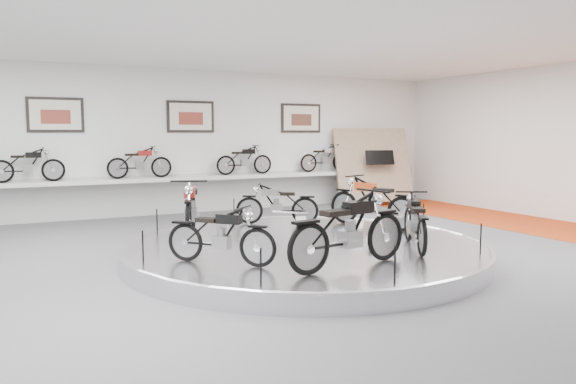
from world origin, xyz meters
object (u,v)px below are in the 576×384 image
bike_c (191,207)px  bike_e (349,230)px  shelf (195,178)px  bike_d (221,235)px  bike_a (372,202)px  bike_f (415,221)px  display_platform (305,251)px  bike_b (277,204)px

bike_c → bike_e: bearing=41.3°
shelf → bike_d: bike_d is taller
bike_a → bike_c: size_ratio=0.96×
shelf → bike_c: bearing=-108.4°
bike_a → bike_d: bike_a is taller
bike_d → bike_f: bearing=40.0°
display_platform → bike_c: (-1.64, 1.49, 0.71)m
display_platform → bike_e: (-0.33, -1.91, 0.71)m
display_platform → shelf: (0.00, 6.40, 0.85)m
shelf → bike_a: size_ratio=6.04×
shelf → bike_a: bearing=-70.3°
bike_a → bike_d: (-3.92, -1.67, -0.09)m
shelf → bike_d: (-1.91, -7.27, -0.26)m
display_platform → bike_f: bearing=-42.4°
display_platform → bike_d: 2.18m
shelf → bike_d: bearing=-104.7°
bike_d → shelf: bearing=122.3°
bike_f → shelf: bearing=40.0°
bike_a → bike_b: 2.02m
bike_d → bike_a: bearing=70.1°
bike_a → shelf: bearing=0.2°
bike_e → bike_b: bearing=68.5°
bike_d → bike_e: 1.90m
bike_c → bike_f: bearing=68.0°
bike_e → bike_f: bearing=9.7°
bike_f → bike_e: bearing=139.7°
bike_b → bike_c: size_ratio=0.79×
shelf → bike_e: bearing=-92.3°
bike_c → bike_a: bearing=99.6°
bike_a → bike_b: (-1.56, 1.28, -0.09)m
bike_a → bike_c: (-3.64, 0.69, 0.02)m
bike_b → bike_a: bearing=170.0°
bike_d → bike_e: size_ratio=0.79×
display_platform → bike_a: 2.27m
bike_b → bike_e: size_ratio=0.79×
bike_c → bike_e: bike_e is taller
bike_a → bike_e: bike_e is taller
bike_b → bike_c: (-2.09, -0.59, 0.12)m
bike_b → bike_f: size_ratio=0.94×
bike_b → bike_d: bearing=80.7°
bike_a → bike_c: 3.71m
bike_a → display_platform: bearing=92.2°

